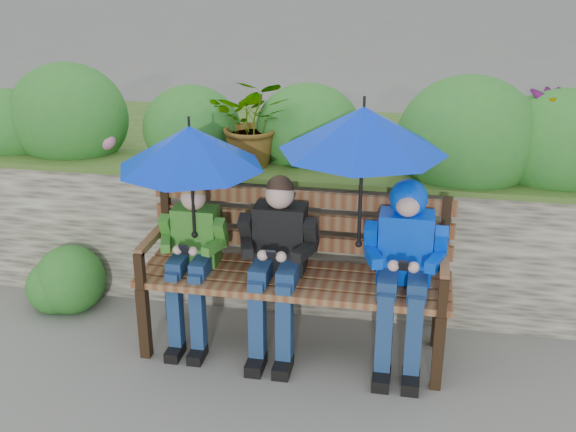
% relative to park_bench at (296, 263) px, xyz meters
% --- Properties ---
extents(ground, '(60.00, 60.00, 0.00)m').
position_rel_park_bench_xyz_m(ground, '(-0.04, -0.15, -0.60)').
color(ground, slate).
rests_on(ground, ground).
extents(garden_backdrop, '(8.04, 2.86, 1.79)m').
position_rel_park_bench_xyz_m(garden_backdrop, '(-0.05, 1.43, 0.04)').
color(garden_backdrop, '#4C463C').
rests_on(garden_backdrop, ground).
extents(park_bench, '(2.01, 0.59, 1.06)m').
position_rel_park_bench_xyz_m(park_bench, '(0.00, 0.00, 0.00)').
color(park_bench, black).
rests_on(park_bench, ground).
extents(boy_left, '(0.44, 0.50, 1.12)m').
position_rel_park_bench_xyz_m(boy_left, '(-0.67, -0.09, 0.05)').
color(boy_left, '#328124').
rests_on(boy_left, ground).
extents(boy_middle, '(0.50, 0.57, 1.20)m').
position_rel_park_bench_xyz_m(boy_middle, '(-0.10, -0.10, 0.08)').
color(boy_middle, black).
rests_on(boy_middle, ground).
extents(boy_right, '(0.51, 0.61, 1.21)m').
position_rel_park_bench_xyz_m(boy_right, '(0.70, -0.09, 0.14)').
color(boy_right, '#001FD5').
rests_on(boy_right, ground).
extents(umbrella_left, '(0.93, 0.93, 0.80)m').
position_rel_park_bench_xyz_m(umbrella_left, '(-0.65, -0.08, 0.77)').
color(umbrella_left, '#0029D6').
rests_on(umbrella_left, ground).
extents(umbrella_right, '(1.01, 1.01, 0.95)m').
position_rel_park_bench_xyz_m(umbrella_right, '(0.41, -0.08, 0.94)').
color(umbrella_right, '#0029D6').
rests_on(umbrella_right, ground).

